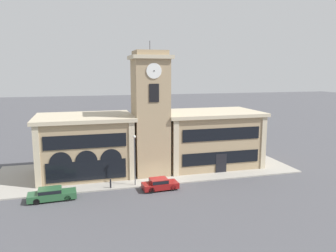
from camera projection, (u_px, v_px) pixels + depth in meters
ground_plane at (160, 186)px, 38.57m from camera, size 300.00×300.00×0.00m
sidewalk_kerb at (148, 169)px, 44.76m from camera, size 39.06×13.04×0.15m
clock_tower at (150, 114)px, 41.75m from camera, size 4.98×4.98×17.06m
town_hall_left_wing at (85, 145)px, 42.24m from camera, size 12.22×9.15×7.78m
town_hall_right_wing at (209, 138)px, 46.72m from camera, size 13.79×9.15×7.76m
parked_car_near at (52, 194)px, 34.18m from camera, size 4.93×2.05×1.30m
parked_car_mid at (160, 184)px, 37.20m from camera, size 4.13×2.00×1.32m
street_lamp at (135, 153)px, 37.81m from camera, size 0.36×0.36×5.96m
bollard at (111, 184)px, 37.36m from camera, size 0.18×0.18×1.06m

